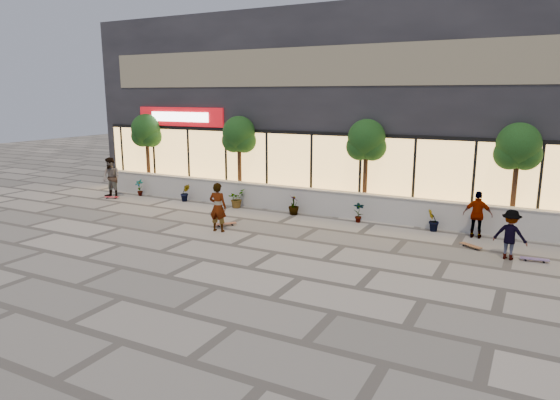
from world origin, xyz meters
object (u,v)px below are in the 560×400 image
at_px(skater_right_near, 478,215).
at_px(skateboard_center, 225,224).
at_px(skateboard_right_far, 535,259).
at_px(skater_left, 111,178).
at_px(tree_west, 147,132).
at_px(skater_right_far, 510,235).
at_px(tree_mideast, 366,142).
at_px(skater_center, 218,207).
at_px(tree_east, 518,149).
at_px(skateboard_right_near, 471,246).
at_px(tree_midwest, 239,137).
at_px(skateboard_left, 112,197).

distance_m(skater_right_near, skateboard_center, 9.02).
relative_size(skateboard_center, skateboard_right_far, 0.97).
bearing_deg(skater_left, skateboard_right_far, -2.47).
xyz_separation_m(tree_west, skater_right_far, (17.14, -3.36, -2.23)).
bearing_deg(tree_mideast, skateboard_right_far, -27.25).
height_order(skater_center, skateboard_right_far, skater_center).
bearing_deg(tree_east, skateboard_right_far, -75.35).
bearing_deg(skateboard_right_near, skater_right_near, 123.61).
xyz_separation_m(tree_midwest, skater_right_near, (10.50, -1.40, -2.17)).
height_order(tree_east, skater_center, tree_east).
height_order(skater_right_near, skateboard_left, skater_right_near).
height_order(skater_right_far, skateboard_right_near, skater_right_far).
distance_m(tree_midwest, skater_right_near, 10.81).
bearing_deg(skater_right_far, skateboard_right_near, -19.16).
relative_size(skater_center, skateboard_center, 2.29).
distance_m(tree_east, skateboard_right_near, 4.10).
distance_m(tree_east, skater_right_far, 4.03).
xyz_separation_m(skater_left, skater_right_far, (17.55, -1.21, -0.20)).
xyz_separation_m(tree_west, skateboard_center, (7.42, -4.10, -2.90)).
xyz_separation_m(tree_east, skateboard_center, (-9.58, -4.10, -2.90)).
bearing_deg(skateboard_right_near, tree_mideast, -177.50).
bearing_deg(skater_right_far, skater_left, 6.35).
relative_size(tree_east, skateboard_center, 5.02).
distance_m(tree_midwest, skateboard_right_far, 13.11).
height_order(tree_east, skateboard_right_near, tree_east).
xyz_separation_m(tree_mideast, skater_right_near, (4.50, -1.40, -2.17)).
relative_size(tree_mideast, tree_east, 1.00).
bearing_deg(skateboard_center, skater_right_near, -31.09).
relative_size(tree_east, skateboard_right_near, 5.19).
relative_size(tree_mideast, skateboard_right_near, 5.19).
relative_size(tree_midwest, skateboard_center, 5.02).
distance_m(skateboard_center, skateboard_left, 7.84).
height_order(skateboard_center, skateboard_right_far, skateboard_center).
bearing_deg(skater_center, skater_right_near, -165.47).
bearing_deg(tree_mideast, skater_right_near, -17.28).
bearing_deg(tree_midwest, skater_right_near, -7.59).
bearing_deg(skateboard_right_far, skateboard_center, 178.04).
xyz_separation_m(tree_mideast, skater_right_far, (5.64, -3.36, -2.23)).
relative_size(tree_west, skateboard_left, 5.52).
height_order(tree_midwest, skateboard_right_far, tree_midwest).
distance_m(skater_center, skateboard_right_far, 10.39).
bearing_deg(tree_east, skater_left, -172.95).
height_order(skater_right_far, skateboard_right_far, skater_right_far).
xyz_separation_m(tree_midwest, skater_left, (-5.91, -2.15, -2.02)).
distance_m(tree_midwest, tree_east, 11.50).
xyz_separation_m(skater_right_near, skater_right_far, (1.14, -1.96, -0.06)).
relative_size(tree_midwest, skater_left, 2.04).
distance_m(skater_right_near, skateboard_left, 16.28).
relative_size(skateboard_left, skateboard_right_far, 0.88).
relative_size(tree_mideast, skater_left, 2.04).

